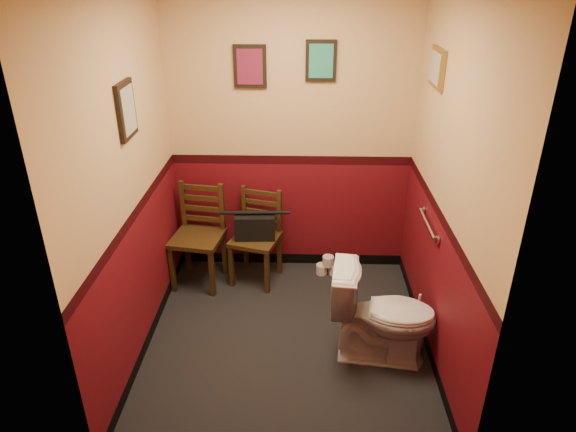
% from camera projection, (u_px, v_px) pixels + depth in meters
% --- Properties ---
extents(floor, '(2.20, 2.40, 0.00)m').
position_uv_depth(floor, '(287.00, 341.00, 4.13)').
color(floor, black).
rests_on(floor, ground).
extents(wall_back, '(2.20, 0.00, 2.70)m').
position_uv_depth(wall_back, '(291.00, 135.00, 4.61)').
color(wall_back, '#5C0C15').
rests_on(wall_back, ground).
extents(wall_front, '(2.20, 0.00, 2.70)m').
position_uv_depth(wall_front, '(279.00, 284.00, 2.46)').
color(wall_front, '#5C0C15').
rests_on(wall_front, ground).
extents(wall_left, '(0.00, 2.40, 2.70)m').
position_uv_depth(wall_left, '(129.00, 185.00, 3.57)').
color(wall_left, '#5C0C15').
rests_on(wall_left, ground).
extents(wall_right, '(0.00, 2.40, 2.70)m').
position_uv_depth(wall_right, '(447.00, 188.00, 3.51)').
color(wall_right, '#5C0C15').
rests_on(wall_right, ground).
extents(grab_bar, '(0.05, 0.56, 0.06)m').
position_uv_depth(grab_bar, '(428.00, 224.00, 3.91)').
color(grab_bar, silver).
rests_on(grab_bar, wall_right).
extents(framed_print_back_a, '(0.28, 0.04, 0.36)m').
position_uv_depth(framed_print_back_a, '(250.00, 66.00, 4.34)').
color(framed_print_back_a, black).
rests_on(framed_print_back_a, wall_back).
extents(framed_print_back_b, '(0.26, 0.04, 0.34)m').
position_uv_depth(framed_print_back_b, '(321.00, 61.00, 4.30)').
color(framed_print_back_b, black).
rests_on(framed_print_back_b, wall_back).
extents(framed_print_left, '(0.04, 0.30, 0.38)m').
position_uv_depth(framed_print_left, '(127.00, 110.00, 3.44)').
color(framed_print_left, black).
rests_on(framed_print_left, wall_left).
extents(framed_print_right, '(0.04, 0.34, 0.28)m').
position_uv_depth(framed_print_right, '(437.00, 68.00, 3.74)').
color(framed_print_right, olive).
rests_on(framed_print_right, wall_right).
extents(toilet, '(0.83, 0.53, 0.77)m').
position_uv_depth(toilet, '(383.00, 315.00, 3.81)').
color(toilet, white).
rests_on(toilet, floor).
extents(toilet_brush, '(0.13, 0.13, 0.48)m').
position_uv_depth(toilet_brush, '(414.00, 337.00, 4.06)').
color(toilet_brush, silver).
rests_on(toilet_brush, floor).
extents(chair_left, '(0.51, 0.51, 0.95)m').
position_uv_depth(chair_left, '(199.00, 236.00, 4.73)').
color(chair_left, '#4E3517').
rests_on(chair_left, floor).
extents(chair_right, '(0.51, 0.51, 0.88)m').
position_uv_depth(chair_right, '(257.00, 237.00, 4.79)').
color(chair_right, '#4E3517').
rests_on(chair_right, floor).
extents(handbag, '(0.37, 0.20, 0.27)m').
position_uv_depth(handbag, '(255.00, 226.00, 4.69)').
color(handbag, black).
rests_on(handbag, chair_right).
extents(tp_stack, '(0.23, 0.12, 0.20)m').
position_uv_depth(tp_stack, '(328.00, 266.00, 4.99)').
color(tp_stack, silver).
rests_on(tp_stack, floor).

